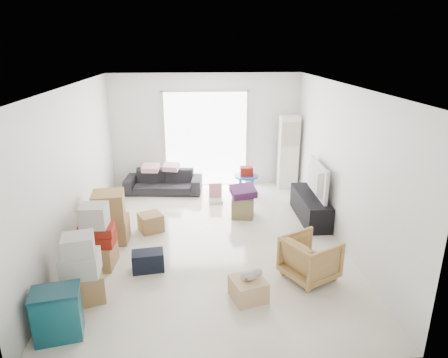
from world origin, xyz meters
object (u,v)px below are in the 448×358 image
television (311,191)px  wood_crate (248,289)px  ac_tower (288,152)px  kids_table (246,175)px  tv_console (310,207)px  armchair (310,256)px  ottoman (243,206)px  sofa (163,178)px  storage_bins (58,314)px

television → wood_crate: television is taller
ac_tower → kids_table: bearing=-156.3°
tv_console → armchair: armchair is taller
armchair → wood_crate: 1.09m
ottoman → sofa: bearing=138.1°
kids_table → television: bearing=-52.0°
storage_bins → tv_console: bearing=38.8°
television → armchair: size_ratio=1.62×
ottoman → wood_crate: size_ratio=0.99×
television → storage_bins: bearing=129.8°
armchair → ottoman: armchair is taller
ac_tower → wood_crate: (-1.51, -4.42, -0.73)m
armchair → kids_table: armchair is taller
armchair → storage_bins: size_ratio=1.13×
sofa → storage_bins: sofa is taller
ac_tower → kids_table: (-1.06, -0.46, -0.39)m
armchair → ac_tower: bearing=-36.6°
television → armchair: (-0.59, -2.09, -0.22)m
sofa → armchair: 4.53m
ac_tower → sofa: size_ratio=0.99×
sofa → ottoman: size_ratio=4.11×
ac_tower → ottoman: size_ratio=4.06×
television → storage_bins: 5.01m
tv_console → ottoman: 1.34m
storage_bins → wood_crate: size_ratio=1.44×
kids_table → wood_crate: kids_table is taller
tv_console → kids_table: kids_table is taller
television → armchair: armchair is taller
tv_console → television: (0.00, 0.00, 0.33)m
armchair → storage_bins: bearing=78.5°
wood_crate → sofa: bearing=108.8°
kids_table → wood_crate: bearing=-96.6°
armchair → storage_bins: (-3.31, -1.04, -0.04)m
ac_tower → storage_bins: bearing=-127.5°
sofa → storage_bins: bearing=-94.9°
tv_console → kids_table: (-1.11, 1.41, 0.23)m
television → sofa: sofa is taller
television → ottoman: television is taller
television → ottoman: size_ratio=2.67×
armchair → storage_bins: 3.47m
television → kids_table: 1.80m
tv_console → wood_crate: bearing=-121.6°
tv_console → kids_table: bearing=128.0°
wood_crate → ottoman: bearing=85.0°
sofa → ac_tower: bearing=8.3°
ac_tower → television: ac_tower is taller
storage_bins → ac_tower: bearing=52.5°
tv_console → sofa: (-3.02, 1.73, 0.09)m
television → storage_bins: (-3.90, -3.13, -0.26)m
ottoman → ac_tower: bearing=52.7°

